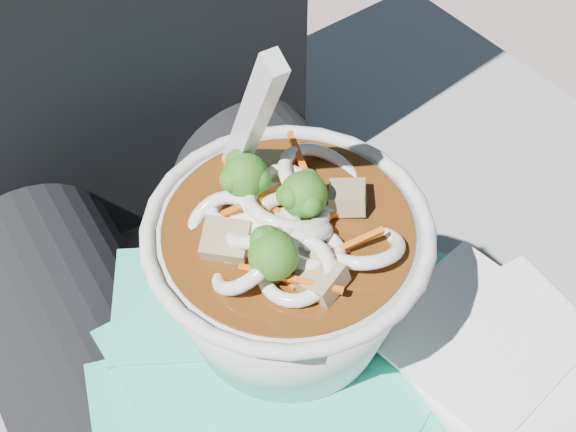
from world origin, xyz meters
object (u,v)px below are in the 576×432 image
lap (269,407)px  plastic_bag (281,369)px  stone_ledge (208,430)px  person_body (210,300)px  udon_bowl (287,264)px

lap → plastic_bag: bearing=-85.4°
lap → plastic_bag: (0.00, -0.02, 0.08)m
stone_ledge → lap: 0.34m
lap → person_body: (0.00, 0.09, 0.02)m
stone_ledge → udon_bowl: (0.02, -0.14, 0.45)m
stone_ledge → udon_bowl: size_ratio=4.75×
person_body → plastic_bag: 0.12m
lap → udon_bowl: 0.15m
person_body → plastic_bag: person_body is taller
stone_ledge → udon_bowl: bearing=-81.1°
stone_ledge → person_body: 0.33m
lap → udon_bowl: (0.02, 0.01, 0.14)m
lap → udon_bowl: bearing=27.9°
stone_ledge → plastic_bag: plastic_bag is taller
person_body → plastic_bag: bearing=-89.3°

